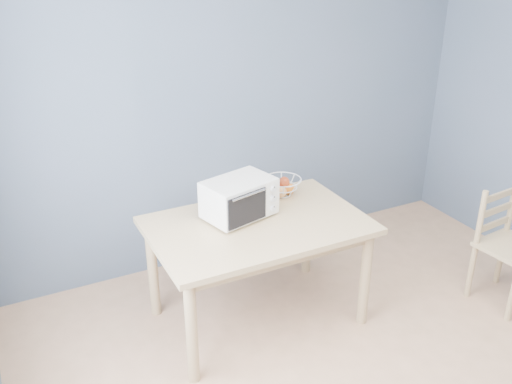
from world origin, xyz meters
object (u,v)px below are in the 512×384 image
toaster_oven (237,199)px  dining_chair (507,248)px  dining_table (258,236)px  fruit_basket (282,187)px

toaster_oven → dining_chair: 1.97m
dining_table → fruit_basket: fruit_basket is taller
dining_chair → toaster_oven: bearing=152.3°
fruit_basket → dining_chair: bearing=-33.5°
dining_table → fruit_basket: bearing=40.6°
fruit_basket → dining_chair: size_ratio=0.41×
toaster_oven → fruit_basket: toaster_oven is taller
toaster_oven → fruit_basket: size_ratio=1.46×
dining_table → toaster_oven: size_ratio=2.76×
dining_chair → fruit_basket: bearing=140.7°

